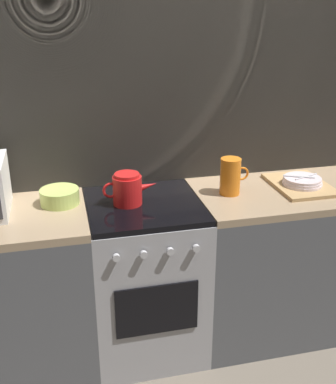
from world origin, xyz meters
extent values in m
plane|color=#6B6054|center=(0.00, 0.00, 0.00)|extent=(8.00, 8.00, 0.00)
cube|color=#A39989|center=(0.00, 0.33, 1.20)|extent=(3.60, 0.05, 2.40)
cube|color=beige|center=(0.00, 0.30, 1.20)|extent=(3.58, 0.01, 2.39)
cube|color=#9E9EA3|center=(0.00, 0.00, 0.43)|extent=(0.60, 0.60, 0.87)
cube|color=black|center=(0.00, 0.00, 0.89)|extent=(0.59, 0.59, 0.03)
cube|color=black|center=(0.00, -0.30, 0.45)|extent=(0.42, 0.01, 0.28)
cylinder|color=#B7B7BC|center=(-0.19, -0.32, 0.78)|extent=(0.04, 0.02, 0.04)
cylinder|color=#B7B7BC|center=(-0.06, -0.32, 0.78)|extent=(0.04, 0.02, 0.04)
cylinder|color=#B7B7BC|center=(0.06, -0.32, 0.78)|extent=(0.04, 0.02, 0.04)
cylinder|color=#B7B7BC|center=(0.19, -0.32, 0.78)|extent=(0.04, 0.02, 0.04)
cube|color=#515459|center=(0.90, 0.00, 0.43)|extent=(1.20, 0.60, 0.86)
cube|color=#9E8466|center=(0.90, 0.00, 0.88)|extent=(1.20, 0.60, 0.04)
cylinder|color=red|center=(-0.08, 0.01, 0.98)|extent=(0.15, 0.15, 0.15)
cylinder|color=red|center=(-0.08, 0.01, 1.06)|extent=(0.13, 0.13, 0.02)
cone|color=red|center=(0.03, 0.01, 0.99)|extent=(0.10, 0.04, 0.05)
torus|color=red|center=(-0.17, 0.01, 0.98)|extent=(0.08, 0.01, 0.08)
cylinder|color=#B7D166|center=(-0.42, 0.09, 0.94)|extent=(0.20, 0.20, 0.08)
cylinder|color=orange|center=(0.48, 0.02, 1.00)|extent=(0.11, 0.11, 0.20)
torus|color=orange|center=(0.54, 0.02, 1.01)|extent=(0.08, 0.01, 0.08)
cube|color=tan|center=(0.90, 0.03, 0.91)|extent=(0.30, 0.40, 0.02)
cylinder|color=silver|center=(0.90, 0.01, 0.93)|extent=(0.22, 0.22, 0.01)
cylinder|color=silver|center=(0.90, 0.01, 0.94)|extent=(0.21, 0.21, 0.01)
cylinder|color=silver|center=(0.90, 0.01, 0.96)|extent=(0.21, 0.21, 0.01)
cylinder|color=silver|center=(0.92, 0.01, 0.97)|extent=(0.16, 0.07, 0.01)
cube|color=silver|center=(0.88, 0.02, 0.97)|extent=(0.16, 0.09, 0.00)
camera|label=1|loc=(-0.40, -2.22, 1.89)|focal=44.37mm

